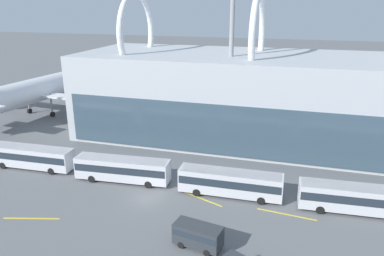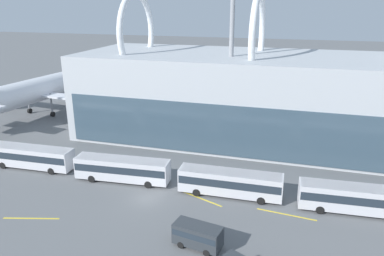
{
  "view_description": "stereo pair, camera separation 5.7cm",
  "coord_description": "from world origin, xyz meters",
  "px_view_note": "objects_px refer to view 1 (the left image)",
  "views": [
    {
      "loc": [
        17.13,
        -38.53,
        23.57
      ],
      "look_at": [
        0.94,
        16.8,
        4.0
      ],
      "focal_mm": 35.0,
      "sensor_mm": 36.0,
      "label": 1
    },
    {
      "loc": [
        17.19,
        -38.51,
        23.57
      ],
      "look_at": [
        0.94,
        16.8,
        4.0
      ],
      "focal_mm": 35.0,
      "sensor_mm": 36.0,
      "label": 2
    }
  ],
  "objects_px": {
    "floodlight_mast": "(232,28)",
    "shuttle_bus_1": "(31,156)",
    "shuttle_bus_2": "(122,168)",
    "shuttle_bus_4": "(357,198)",
    "airliner_at_gate_far": "(298,92)",
    "shuttle_bus_3": "(230,182)",
    "airliner_at_gate_near": "(41,89)",
    "service_van_foreground": "(198,234)"
  },
  "relations": [
    {
      "from": "shuttle_bus_2",
      "to": "floodlight_mast",
      "type": "bearing_deg",
      "value": 57.25
    },
    {
      "from": "shuttle_bus_3",
      "to": "airliner_at_gate_near",
      "type": "bearing_deg",
      "value": 150.53
    },
    {
      "from": "shuttle_bus_3",
      "to": "shuttle_bus_4",
      "type": "xyz_separation_m",
      "value": [
        14.92,
        0.16,
        0.0
      ]
    },
    {
      "from": "shuttle_bus_2",
      "to": "service_van_foreground",
      "type": "height_order",
      "value": "shuttle_bus_2"
    },
    {
      "from": "shuttle_bus_1",
      "to": "shuttle_bus_2",
      "type": "xyz_separation_m",
      "value": [
        14.92,
        -0.08,
        0.0
      ]
    },
    {
      "from": "shuttle_bus_2",
      "to": "floodlight_mast",
      "type": "height_order",
      "value": "floodlight_mast"
    },
    {
      "from": "airliner_at_gate_far",
      "to": "floodlight_mast",
      "type": "xyz_separation_m",
      "value": [
        -11.15,
        -19.02,
        14.06
      ]
    },
    {
      "from": "airliner_at_gate_near",
      "to": "service_van_foreground",
      "type": "distance_m",
      "value": 57.81
    },
    {
      "from": "airliner_at_gate_far",
      "to": "shuttle_bus_4",
      "type": "xyz_separation_m",
      "value": [
        7.85,
        -38.78,
        -3.37
      ]
    },
    {
      "from": "shuttle_bus_4",
      "to": "shuttle_bus_3",
      "type": "bearing_deg",
      "value": 177.01
    },
    {
      "from": "floodlight_mast",
      "to": "service_van_foreground",
      "type": "bearing_deg",
      "value": -84.56
    },
    {
      "from": "airliner_at_gate_far",
      "to": "shuttle_bus_1",
      "type": "distance_m",
      "value": 53.8
    },
    {
      "from": "shuttle_bus_4",
      "to": "floodlight_mast",
      "type": "bearing_deg",
      "value": 130.26
    },
    {
      "from": "shuttle_bus_2",
      "to": "shuttle_bus_4",
      "type": "distance_m",
      "value": 29.84
    },
    {
      "from": "shuttle_bus_2",
      "to": "shuttle_bus_4",
      "type": "xyz_separation_m",
      "value": [
        29.84,
        0.3,
        0.0
      ]
    },
    {
      "from": "airliner_at_gate_far",
      "to": "shuttle_bus_1",
      "type": "height_order",
      "value": "airliner_at_gate_far"
    },
    {
      "from": "shuttle_bus_1",
      "to": "shuttle_bus_2",
      "type": "relative_size",
      "value": 0.99
    },
    {
      "from": "shuttle_bus_1",
      "to": "shuttle_bus_3",
      "type": "xyz_separation_m",
      "value": [
        29.84,
        0.05,
        0.0
      ]
    },
    {
      "from": "shuttle_bus_2",
      "to": "shuttle_bus_3",
      "type": "distance_m",
      "value": 14.92
    },
    {
      "from": "shuttle_bus_4",
      "to": "airliner_at_gate_far",
      "type": "bearing_deg",
      "value": 97.83
    },
    {
      "from": "shuttle_bus_3",
      "to": "service_van_foreground",
      "type": "distance_m",
      "value": 11.39
    },
    {
      "from": "service_van_foreground",
      "to": "shuttle_bus_1",
      "type": "bearing_deg",
      "value": 168.43
    },
    {
      "from": "service_van_foreground",
      "to": "shuttle_bus_3",
      "type": "bearing_deg",
      "value": 94.29
    },
    {
      "from": "shuttle_bus_1",
      "to": "service_van_foreground",
      "type": "height_order",
      "value": "shuttle_bus_1"
    },
    {
      "from": "airliner_at_gate_near",
      "to": "floodlight_mast",
      "type": "xyz_separation_m",
      "value": [
        42.17,
        -4.62,
        13.77
      ]
    },
    {
      "from": "shuttle_bus_3",
      "to": "airliner_at_gate_far",
      "type": "bearing_deg",
      "value": 78.18
    },
    {
      "from": "airliner_at_gate_far",
      "to": "floodlight_mast",
      "type": "relative_size",
      "value": 1.27
    },
    {
      "from": "shuttle_bus_4",
      "to": "floodlight_mast",
      "type": "xyz_separation_m",
      "value": [
        -19.0,
        19.76,
        17.43
      ]
    },
    {
      "from": "airliner_at_gate_far",
      "to": "shuttle_bus_1",
      "type": "xyz_separation_m",
      "value": [
        -36.91,
        -39.0,
        -3.37
      ]
    },
    {
      "from": "airliner_at_gate_near",
      "to": "shuttle_bus_1",
      "type": "relative_size",
      "value": 3.34
    },
    {
      "from": "airliner_at_gate_near",
      "to": "shuttle_bus_2",
      "type": "relative_size",
      "value": 3.32
    },
    {
      "from": "airliner_at_gate_near",
      "to": "shuttle_bus_2",
      "type": "distance_m",
      "value": 40.05
    },
    {
      "from": "shuttle_bus_2",
      "to": "service_van_foreground",
      "type": "bearing_deg",
      "value": -43.37
    },
    {
      "from": "airliner_at_gate_far",
      "to": "service_van_foreground",
      "type": "height_order",
      "value": "airliner_at_gate_far"
    },
    {
      "from": "airliner_at_gate_near",
      "to": "airliner_at_gate_far",
      "type": "bearing_deg",
      "value": -68.05
    },
    {
      "from": "shuttle_bus_4",
      "to": "floodlight_mast",
      "type": "distance_m",
      "value": 32.49
    },
    {
      "from": "airliner_at_gate_far",
      "to": "shuttle_bus_4",
      "type": "height_order",
      "value": "airliner_at_gate_far"
    },
    {
      "from": "shuttle_bus_2",
      "to": "service_van_foreground",
      "type": "xyz_separation_m",
      "value": [
        13.81,
        -11.19,
        -0.51
      ]
    },
    {
      "from": "shuttle_bus_1",
      "to": "shuttle_bus_2",
      "type": "height_order",
      "value": "same"
    },
    {
      "from": "shuttle_bus_3",
      "to": "floodlight_mast",
      "type": "xyz_separation_m",
      "value": [
        -4.08,
        19.92,
        17.43
      ]
    },
    {
      "from": "shuttle_bus_1",
      "to": "shuttle_bus_4",
      "type": "bearing_deg",
      "value": -1.91
    },
    {
      "from": "floodlight_mast",
      "to": "shuttle_bus_1",
      "type": "bearing_deg",
      "value": -142.21
    }
  ]
}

